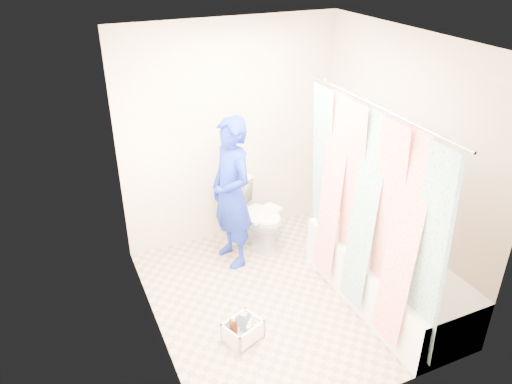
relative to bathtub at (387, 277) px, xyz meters
name	(u,v)px	position (x,y,z in m)	size (l,w,h in m)	color
floor	(284,296)	(-0.85, 0.43, -0.27)	(2.60, 2.60, 0.00)	tan
ceiling	(292,41)	(-0.85, 0.43, 2.13)	(2.40, 2.60, 0.02)	white
wall_back	(231,135)	(-0.85, 1.73, 0.93)	(2.40, 0.02, 2.40)	beige
wall_front	(381,270)	(-0.85, -0.88, 0.93)	(2.40, 0.02, 2.40)	beige
wall_left	(148,215)	(-2.05, 0.43, 0.93)	(0.02, 2.60, 2.40)	beige
wall_right	(401,162)	(0.35, 0.43, 0.93)	(0.02, 2.60, 2.40)	beige
bathtub	(387,277)	(0.00, 0.00, 0.00)	(0.70, 1.75, 0.50)	white
curtain_rod	(378,107)	(-0.33, 0.00, 1.68)	(0.02, 0.02, 1.90)	silver
shower_curtain	(366,214)	(-0.33, 0.00, 0.75)	(0.06, 1.75, 1.80)	white
toilet	(255,215)	(-0.72, 1.39, 0.10)	(0.41, 0.71, 0.73)	white
tank_lid	(263,213)	(-0.68, 1.28, 0.16)	(0.45, 0.19, 0.03)	white
tank_internals	(239,182)	(-0.84, 1.55, 0.45)	(0.17, 0.10, 0.24)	black
plumber	(231,194)	(-1.07, 1.20, 0.53)	(0.58, 0.38, 1.59)	navy
cleaning_caddy	(244,331)	(-1.42, 0.07, -0.18)	(0.37, 0.34, 0.23)	white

